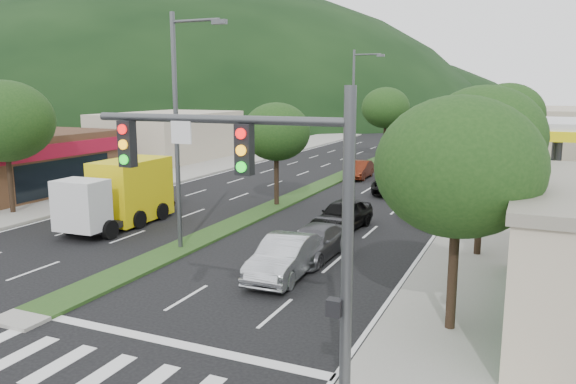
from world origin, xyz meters
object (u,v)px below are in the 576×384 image
at_px(sedan_silver, 285,257).
at_px(motorhome, 452,155).
at_px(streetlight_mid, 355,105).
at_px(tree_r_a, 459,167).
at_px(car_queue_d, 399,182).
at_px(tree_l_a, 5,121).
at_px(tree_med_near, 276,132).
at_px(car_queue_c, 359,170).
at_px(tree_r_b, 484,136).
at_px(tree_r_c, 497,130).
at_px(tree_r_e, 513,113).
at_px(tree_med_far, 386,108).
at_px(streetlight_near, 180,121).
at_px(traffic_signal, 275,201).
at_px(tree_r_d, 507,114).
at_px(box_truck, 122,195).
at_px(suv_maroon, 139,205).
at_px(car_queue_a, 342,215).
at_px(car_queue_b, 314,243).

bearing_deg(sedan_silver, motorhome, 82.94).
xyz_separation_m(streetlight_mid, motorhome, (7.71, 1.16, -3.84)).
bearing_deg(tree_r_a, car_queue_d, 106.55).
bearing_deg(tree_l_a, streetlight_mid, 61.08).
xyz_separation_m(tree_med_near, car_queue_c, (1.50, 12.12, -3.74)).
height_order(tree_r_b, car_queue_c, tree_r_b).
bearing_deg(tree_l_a, car_queue_c, 55.17).
height_order(tree_r_a, tree_r_c, tree_r_a).
bearing_deg(tree_r_e, tree_med_far, 161.57).
bearing_deg(streetlight_near, traffic_signal, -47.23).
height_order(tree_r_d, streetlight_mid, streetlight_mid).
height_order(tree_r_b, tree_r_e, tree_r_b).
xyz_separation_m(tree_r_b, car_queue_d, (-6.28, 13.12, -4.28)).
xyz_separation_m(tree_l_a, car_queue_d, (18.22, 15.12, -4.43)).
relative_size(tree_med_far, tree_l_a, 0.96).
bearing_deg(box_truck, tree_l_a, 1.68).
relative_size(tree_r_a, tree_med_near, 1.10).
distance_m(suv_maroon, car_queue_a, 11.31).
distance_m(sedan_silver, motorhome, 27.73).
distance_m(tree_med_far, streetlight_mid, 11.02).
bearing_deg(traffic_signal, tree_med_far, 101.22).
xyz_separation_m(traffic_signal, car_queue_a, (-3.64, 15.71, -3.89)).
distance_m(traffic_signal, tree_l_a, 24.43).
height_order(tree_r_c, streetlight_near, streetlight_near).
relative_size(streetlight_mid, suv_maroon, 2.19).
distance_m(tree_r_c, car_queue_c, 15.14).
distance_m(tree_r_d, tree_r_e, 10.00).
xyz_separation_m(box_truck, motorhome, (13.15, 23.63, 0.18)).
height_order(tree_med_near, motorhome, tree_med_near).
height_order(tree_r_e, car_queue_a, tree_r_e).
distance_m(traffic_signal, box_truck, 18.93).
distance_m(car_queue_d, motorhome, 9.36).
bearing_deg(car_queue_a, car_queue_d, 95.75).
height_order(tree_r_d, car_queue_b, tree_r_d).
height_order(tree_r_d, tree_med_far, tree_r_d).
bearing_deg(tree_l_a, tree_r_b, 4.67).
bearing_deg(suv_maroon, car_queue_a, -167.89).
xyz_separation_m(tree_l_a, motorhome, (20.42, 24.16, -3.44)).
bearing_deg(box_truck, tree_r_b, -177.61).
bearing_deg(car_queue_b, tree_r_e, 80.28).
bearing_deg(tree_med_far, tree_r_b, -69.44).
relative_size(tree_r_a, tree_r_d, 0.93).
xyz_separation_m(sedan_silver, box_truck, (-10.89, 3.99, 0.81)).
relative_size(streetlight_mid, motorhome, 1.15).
bearing_deg(suv_maroon, tree_med_near, -132.93).
bearing_deg(streetlight_mid, tree_med_far, 91.07).
bearing_deg(streetlight_mid, tree_r_c, -47.78).
bearing_deg(suv_maroon, car_queue_b, 167.63).
relative_size(tree_r_c, car_queue_d, 1.20).
distance_m(tree_r_d, motorhome, 6.77).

